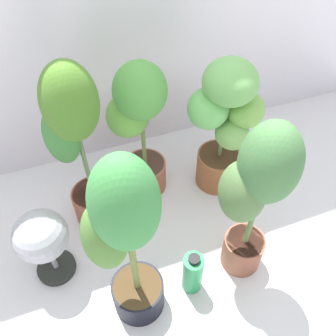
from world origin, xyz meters
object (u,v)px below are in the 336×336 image
object	(u,v)px
potted_plant_back_center	(139,124)
potted_plant_back_right	(225,122)
potted_plant_front_left	(125,240)
potted_plant_front_right	(255,194)
floor_fan	(42,238)
potted_plant_back_left	(78,145)
nutrient_bottle	(193,273)

from	to	relation	value
potted_plant_back_center	potted_plant_back_right	world-z (taller)	potted_plant_back_center
potted_plant_front_left	potted_plant_back_center	bearing A→B (deg)	69.38
potted_plant_front_right	potted_plant_back_right	world-z (taller)	potted_plant_front_right
potted_plant_back_center	floor_fan	world-z (taller)	potted_plant_back_center
potted_plant_back_left	potted_plant_front_left	size ratio (longest dim) A/B	0.98
potted_plant_back_right	nutrient_bottle	xyz separation A→B (m)	(-0.37, -0.53, -0.32)
potted_plant_back_center	potted_plant_back_right	size ratio (longest dim) A/B	1.02
potted_plant_front_right	floor_fan	size ratio (longest dim) A/B	2.10
potted_plant_back_center	nutrient_bottle	bearing A→B (deg)	-87.27
nutrient_bottle	potted_plant_back_right	bearing A→B (deg)	55.12
potted_plant_front_left	nutrient_bottle	distance (m)	0.50
potted_plant_back_left	potted_plant_back_right	size ratio (longest dim) A/B	1.20
potted_plant_back_left	potted_plant_back_right	world-z (taller)	potted_plant_back_left
potted_plant_front_right	floor_fan	bearing A→B (deg)	162.99
potted_plant_back_left	potted_plant_front_right	bearing A→B (deg)	-40.24
potted_plant_front_right	floor_fan	xyz separation A→B (m)	(-0.82, 0.25, -0.25)
potted_plant_front_right	potted_plant_front_left	distance (m)	0.51
nutrient_bottle	floor_fan	bearing A→B (deg)	152.92
potted_plant_back_left	floor_fan	world-z (taller)	potted_plant_back_left
floor_fan	potted_plant_front_right	bearing A→B (deg)	-141.47
floor_fan	potted_plant_back_left	bearing A→B (deg)	-79.98
potted_plant_back_right	floor_fan	bearing A→B (deg)	-165.91
potted_plant_back_right	floor_fan	size ratio (longest dim) A/B	1.86
potted_plant_back_left	nutrient_bottle	size ratio (longest dim) A/B	3.56
potted_plant_front_right	potted_plant_back_left	bearing A→B (deg)	139.76
potted_plant_back_center	potted_plant_back_left	size ratio (longest dim) A/B	0.85
potted_plant_back_right	potted_plant_front_left	bearing A→B (deg)	-140.86
potted_plant_back_right	nutrient_bottle	world-z (taller)	potted_plant_back_right
potted_plant_front_right	potted_plant_front_left	xyz separation A→B (m)	(-0.51, -0.03, 0.01)
floor_fan	nutrient_bottle	xyz separation A→B (m)	(0.57, -0.29, -0.16)
potted_plant_back_center	nutrient_bottle	distance (m)	0.72
potted_plant_front_right	nutrient_bottle	distance (m)	0.48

